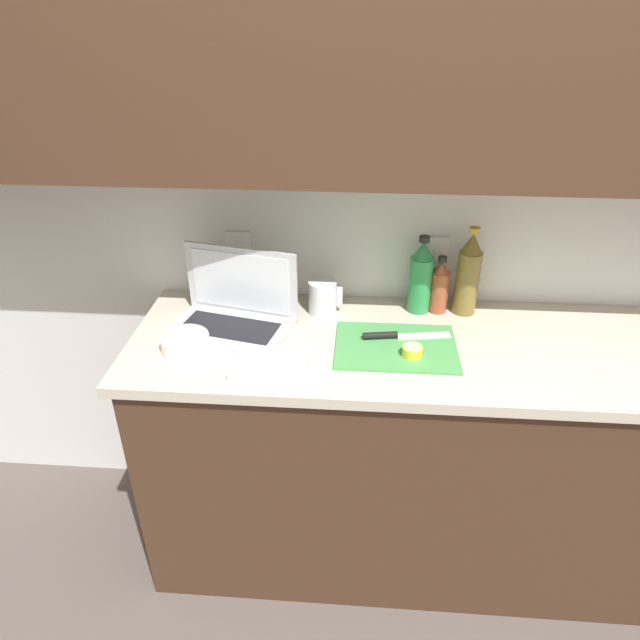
{
  "coord_description": "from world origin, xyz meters",
  "views": [
    {
      "loc": [
        -0.22,
        -1.53,
        1.9
      ],
      "look_at": [
        -0.34,
        -0.01,
        1.01
      ],
      "focal_mm": 32.0,
      "sensor_mm": 36.0,
      "label": 1
    }
  ],
  "objects": [
    {
      "name": "laptop",
      "position": [
        -0.63,
        0.07,
        0.99
      ],
      "size": [
        0.43,
        0.32,
        0.25
      ],
      "rotation": [
        0.0,
        0.0,
        -0.22
      ],
      "color": "silver",
      "rests_on": "counter_unit"
    },
    {
      "name": "measuring_cup",
      "position": [
        -0.34,
        0.18,
        0.99
      ],
      "size": [
        0.12,
        0.1,
        0.11
      ],
      "color": "silver",
      "rests_on": "counter_unit"
    },
    {
      "name": "ground_plane",
      "position": [
        0.0,
        0.0,
        0.0
      ],
      "size": [
        12.0,
        12.0,
        0.0
      ],
      "primitive_type": "plane",
      "color": "#564C47",
      "rests_on": "ground"
    },
    {
      "name": "counter_unit",
      "position": [
        0.02,
        0.0,
        0.48
      ],
      "size": [
        1.89,
        0.61,
        0.93
      ],
      "color": "#472D1E",
      "rests_on": "ground_plane"
    },
    {
      "name": "dish_towel",
      "position": [
        -0.47,
        -0.17,
        0.95
      ],
      "size": [
        0.22,
        0.17,
        0.02
      ],
      "primitive_type": "cube",
      "rotation": [
        0.0,
        0.0,
        -0.03
      ],
      "color": "silver",
      "rests_on": "counter_unit"
    },
    {
      "name": "bottle_green_soda",
      "position": [
        0.14,
        0.22,
        1.07
      ],
      "size": [
        0.08,
        0.08,
        0.31
      ],
      "color": "olive",
      "rests_on": "counter_unit"
    },
    {
      "name": "cutting_board",
      "position": [
        -0.1,
        -0.03,
        0.94
      ],
      "size": [
        0.38,
        0.27,
        0.01
      ],
      "primitive_type": "cube",
      "color": "#4C9E51",
      "rests_on": "counter_unit"
    },
    {
      "name": "knife",
      "position": [
        -0.11,
        0.02,
        0.95
      ],
      "size": [
        0.28,
        0.07,
        0.02
      ],
      "rotation": [
        0.0,
        0.0,
        0.16
      ],
      "color": "silver",
      "rests_on": "cutting_board"
    },
    {
      "name": "wall_back",
      "position": [
        -0.0,
        0.23,
        1.56
      ],
      "size": [
        5.2,
        0.38,
        2.6
      ],
      "color": "white",
      "rests_on": "ground_plane"
    },
    {
      "name": "bowl_white",
      "position": [
        -0.75,
        -0.08,
        0.96
      ],
      "size": [
        0.15,
        0.15,
        0.05
      ],
      "color": "white",
      "rests_on": "counter_unit"
    },
    {
      "name": "lemon_half_cut",
      "position": [
        -0.05,
        -0.08,
        0.96
      ],
      "size": [
        0.06,
        0.06,
        0.03
      ],
      "color": "yellow",
      "rests_on": "cutting_board"
    },
    {
      "name": "bottle_oil_tall",
      "position": [
        0.05,
        0.22,
        1.03
      ],
      "size": [
        0.06,
        0.06,
        0.2
      ],
      "color": "#A34C2D",
      "rests_on": "counter_unit"
    },
    {
      "name": "bottle_water_clear",
      "position": [
        -0.02,
        0.22,
        1.06
      ],
      "size": [
        0.08,
        0.08,
        0.27
      ],
      "color": "#2D934C",
      "rests_on": "counter_unit"
    }
  ]
}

